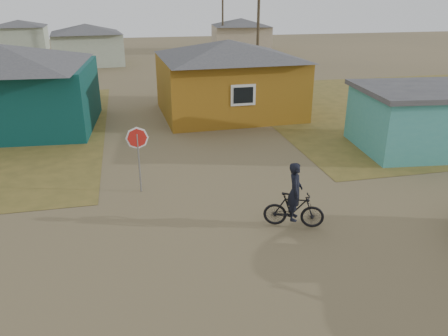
# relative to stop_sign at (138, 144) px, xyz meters

# --- Properties ---
(ground) EXTENTS (120.00, 120.00, 0.00)m
(ground) POSITION_rel_stop_sign_xyz_m (2.64, -4.74, -1.65)
(ground) COLOR olive
(grass_ne) EXTENTS (20.00, 18.00, 0.00)m
(grass_ne) POSITION_rel_stop_sign_xyz_m (16.64, 8.26, -1.64)
(grass_ne) COLOR olive
(grass_ne) RESTS_ON ground
(house_teal) EXTENTS (8.93, 7.08, 4.00)m
(house_teal) POSITION_rel_stop_sign_xyz_m (-5.86, 8.76, 0.41)
(house_teal) COLOR #093533
(house_teal) RESTS_ON ground
(house_yellow) EXTENTS (7.72, 6.76, 3.90)m
(house_yellow) POSITION_rel_stop_sign_xyz_m (5.14, 9.26, 0.36)
(house_yellow) COLOR #905E16
(house_yellow) RESTS_ON ground
(shed_turquoise) EXTENTS (6.71, 4.93, 2.60)m
(shed_turquoise) POSITION_rel_stop_sign_xyz_m (12.14, 1.76, -0.34)
(shed_turquoise) COLOR teal
(shed_turquoise) RESTS_ON ground
(house_pale_west) EXTENTS (7.04, 6.15, 3.60)m
(house_pale_west) POSITION_rel_stop_sign_xyz_m (-3.36, 29.26, 0.21)
(house_pale_west) COLOR #9DA890
(house_pale_west) RESTS_ON ground
(house_beige_east) EXTENTS (6.95, 6.05, 3.60)m
(house_beige_east) POSITION_rel_stop_sign_xyz_m (12.64, 35.26, 0.21)
(house_beige_east) COLOR tan
(house_beige_east) RESTS_ON ground
(house_pale_north) EXTENTS (6.28, 5.81, 3.40)m
(house_pale_north) POSITION_rel_stop_sign_xyz_m (-11.36, 41.26, 0.11)
(house_pale_north) COLOR #9DA890
(house_pale_north) RESTS_ON ground
(utility_pole_near) EXTENTS (1.40, 0.20, 8.00)m
(utility_pole_near) POSITION_rel_stop_sign_xyz_m (9.14, 17.26, 2.49)
(utility_pole_near) COLOR #443929
(utility_pole_near) RESTS_ON ground
(utility_pole_far) EXTENTS (1.40, 0.20, 8.00)m
(utility_pole_far) POSITION_rel_stop_sign_xyz_m (10.14, 33.26, 2.49)
(utility_pole_far) COLOR #443929
(utility_pole_far) RESTS_ON ground
(stop_sign) EXTENTS (0.69, 0.30, 2.22)m
(stop_sign) POSITION_rel_stop_sign_xyz_m (0.00, 0.00, 0.00)
(stop_sign) COLOR gray
(stop_sign) RESTS_ON ground
(cyclist) EXTENTS (1.74, 1.05, 1.90)m
(cyclist) POSITION_rel_stop_sign_xyz_m (4.07, -3.29, -0.95)
(cyclist) COLOR black
(cyclist) RESTS_ON ground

